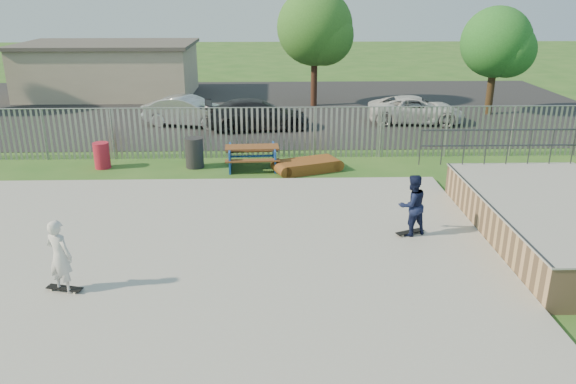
{
  "coord_description": "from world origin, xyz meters",
  "views": [
    {
      "loc": [
        1.99,
        -12.24,
        6.28
      ],
      "look_at": [
        2.39,
        2.0,
        1.1
      ],
      "focal_mm": 35.0,
      "sensor_mm": 36.0,
      "label": 1
    }
  ],
  "objects_px": {
    "picnic_table": "(252,157)",
    "trash_bin_red": "(102,155)",
    "car_silver": "(189,111)",
    "car_dark": "(257,114)",
    "skater_navy": "(412,205)",
    "trash_bin_grey": "(194,153)",
    "funbox": "(307,166)",
    "skater_white": "(60,256)",
    "tree_mid": "(315,27)",
    "tree_right": "(496,43)",
    "car_white": "(416,110)"
  },
  "relations": [
    {
      "from": "skater_white",
      "to": "picnic_table",
      "type": "bearing_deg",
      "value": -88.04
    },
    {
      "from": "car_silver",
      "to": "tree_right",
      "type": "xyz_separation_m",
      "value": [
        15.42,
        2.28,
        2.96
      ]
    },
    {
      "from": "car_silver",
      "to": "trash_bin_grey",
      "type": "bearing_deg",
      "value": -155.8
    },
    {
      "from": "car_silver",
      "to": "car_white",
      "type": "distance_m",
      "value": 11.08
    },
    {
      "from": "car_dark",
      "to": "picnic_table",
      "type": "bearing_deg",
      "value": 172.37
    },
    {
      "from": "car_dark",
      "to": "tree_right",
      "type": "height_order",
      "value": "tree_right"
    },
    {
      "from": "picnic_table",
      "to": "car_silver",
      "type": "relative_size",
      "value": 0.47
    },
    {
      "from": "trash_bin_red",
      "to": "car_dark",
      "type": "bearing_deg",
      "value": 46.4
    },
    {
      "from": "trash_bin_grey",
      "to": "car_silver",
      "type": "distance_m",
      "value": 6.76
    },
    {
      "from": "car_dark",
      "to": "skater_navy",
      "type": "relative_size",
      "value": 2.94
    },
    {
      "from": "car_silver",
      "to": "trash_bin_red",
      "type": "bearing_deg",
      "value": 175.72
    },
    {
      "from": "tree_right",
      "to": "skater_white",
      "type": "height_order",
      "value": "tree_right"
    },
    {
      "from": "tree_right",
      "to": "skater_white",
      "type": "xyz_separation_m",
      "value": [
        -15.91,
        -18.27,
        -2.72
      ]
    },
    {
      "from": "funbox",
      "to": "trash_bin_red",
      "type": "bearing_deg",
      "value": 154.38
    },
    {
      "from": "car_silver",
      "to": "tree_mid",
      "type": "distance_m",
      "value": 8.74
    },
    {
      "from": "trash_bin_red",
      "to": "skater_white",
      "type": "bearing_deg",
      "value": -79.05
    },
    {
      "from": "trash_bin_grey",
      "to": "tree_right",
      "type": "height_order",
      "value": "tree_right"
    },
    {
      "from": "funbox",
      "to": "picnic_table",
      "type": "bearing_deg",
      "value": 146.51
    },
    {
      "from": "car_white",
      "to": "tree_right",
      "type": "height_order",
      "value": "tree_right"
    },
    {
      "from": "funbox",
      "to": "trash_bin_red",
      "type": "height_order",
      "value": "trash_bin_red"
    },
    {
      "from": "trash_bin_grey",
      "to": "funbox",
      "type": "bearing_deg",
      "value": -8.28
    },
    {
      "from": "trash_bin_red",
      "to": "car_white",
      "type": "xyz_separation_m",
      "value": [
        13.37,
        7.0,
        0.19
      ]
    },
    {
      "from": "funbox",
      "to": "trash_bin_red",
      "type": "xyz_separation_m",
      "value": [
        -7.57,
        0.61,
        0.27
      ]
    },
    {
      "from": "tree_mid",
      "to": "tree_right",
      "type": "xyz_separation_m",
      "value": [
        9.06,
        -2.54,
        -0.59
      ]
    },
    {
      "from": "car_dark",
      "to": "skater_white",
      "type": "height_order",
      "value": "skater_white"
    },
    {
      "from": "funbox",
      "to": "tree_mid",
      "type": "bearing_deg",
      "value": 63.81
    },
    {
      "from": "skater_white",
      "to": "tree_mid",
      "type": "bearing_deg",
      "value": -84.02
    },
    {
      "from": "funbox",
      "to": "skater_navy",
      "type": "bearing_deg",
      "value": -89.5
    },
    {
      "from": "trash_bin_grey",
      "to": "car_dark",
      "type": "distance_m",
      "value": 6.29
    },
    {
      "from": "picnic_table",
      "to": "tree_mid",
      "type": "xyz_separation_m",
      "value": [
        3.11,
        11.65,
        3.86
      ]
    },
    {
      "from": "skater_navy",
      "to": "tree_right",
      "type": "bearing_deg",
      "value": -139.21
    },
    {
      "from": "car_white",
      "to": "skater_navy",
      "type": "relative_size",
      "value": 2.84
    },
    {
      "from": "car_silver",
      "to": "car_white",
      "type": "xyz_separation_m",
      "value": [
        11.08,
        0.33,
        -0.06
      ]
    },
    {
      "from": "funbox",
      "to": "tree_mid",
      "type": "relative_size",
      "value": 0.36
    },
    {
      "from": "funbox",
      "to": "trash_bin_grey",
      "type": "height_order",
      "value": "trash_bin_grey"
    },
    {
      "from": "trash_bin_red",
      "to": "tree_right",
      "type": "height_order",
      "value": "tree_right"
    },
    {
      "from": "car_dark",
      "to": "tree_right",
      "type": "bearing_deg",
      "value": -82.9
    },
    {
      "from": "tree_mid",
      "to": "skater_navy",
      "type": "bearing_deg",
      "value": -85.99
    },
    {
      "from": "picnic_table",
      "to": "trash_bin_red",
      "type": "distance_m",
      "value": 5.55
    },
    {
      "from": "car_silver",
      "to": "skater_white",
      "type": "distance_m",
      "value": 15.99
    },
    {
      "from": "trash_bin_red",
      "to": "car_silver",
      "type": "height_order",
      "value": "car_silver"
    },
    {
      "from": "trash_bin_red",
      "to": "trash_bin_grey",
      "type": "height_order",
      "value": "trash_bin_grey"
    },
    {
      "from": "car_white",
      "to": "trash_bin_red",
      "type": "bearing_deg",
      "value": 123.31
    },
    {
      "from": "skater_navy",
      "to": "car_white",
      "type": "bearing_deg",
      "value": -126.8
    },
    {
      "from": "trash_bin_grey",
      "to": "tree_mid",
      "type": "xyz_separation_m",
      "value": [
        5.25,
        11.49,
        3.72
      ]
    },
    {
      "from": "car_dark",
      "to": "tree_mid",
      "type": "bearing_deg",
      "value": -35.68
    },
    {
      "from": "car_silver",
      "to": "skater_navy",
      "type": "distance_m",
      "value": 15.29
    },
    {
      "from": "picnic_table",
      "to": "car_silver",
      "type": "bearing_deg",
      "value": 112.65
    },
    {
      "from": "tree_mid",
      "to": "picnic_table",
      "type": "bearing_deg",
      "value": -104.95
    },
    {
      "from": "tree_right",
      "to": "funbox",
      "type": "bearing_deg",
      "value": -136.72
    }
  ]
}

